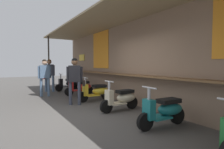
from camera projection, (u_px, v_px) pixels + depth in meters
The scene contains 10 objects.
ground_plane at pixel (91, 116), 5.12m from camera, with size 38.32×38.32×0.00m, color #474442.
market_stall_facade at pixel (142, 55), 6.03m from camera, with size 13.69×2.13×3.26m.
scooter_black at pixel (69, 84), 10.07m from camera, with size 0.48×1.40×0.97m.
scooter_red at pixel (81, 87), 8.59m from camera, with size 0.46×1.40×0.97m.
scooter_yellow at pixel (97, 91), 7.17m from camera, with size 0.50×1.40×0.97m.
scooter_cream at pixel (122, 98), 5.68m from camera, with size 0.46×1.40×0.97m.
scooter_teal at pixel (165, 110), 4.20m from camera, with size 0.48×1.40×0.97m.
shopper_with_handbag at pixel (49, 72), 9.61m from camera, with size 0.33×0.68×1.75m.
shopper_browsing at pixel (75, 76), 6.45m from camera, with size 0.41×0.67×1.70m.
shopper_passing at pixel (45, 73), 8.20m from camera, with size 0.24×0.58×1.70m.
Camera 1 is at (4.60, -2.16, 1.45)m, focal length 28.78 mm.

